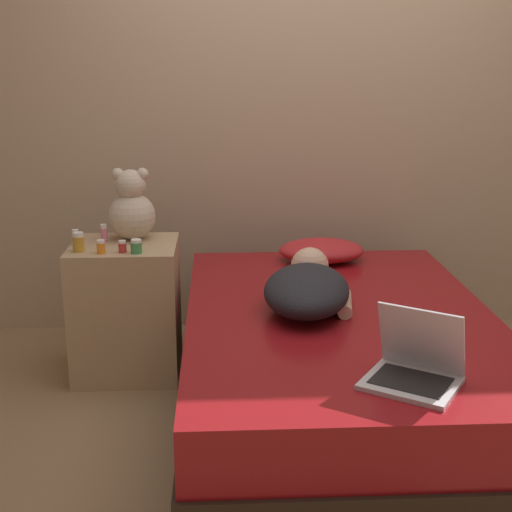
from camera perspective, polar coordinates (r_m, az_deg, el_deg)
ground_plane at (r=3.23m, az=6.42°, el=-13.17°), size 12.00×12.00×0.00m
wall_back at (r=4.09m, az=4.11°, el=12.08°), size 8.00×0.06×2.60m
bed at (r=3.12m, az=6.57°, el=-9.01°), size 1.30×1.96×0.52m
nightstand at (r=3.64m, az=-10.31°, el=-4.17°), size 0.52×0.47×0.67m
pillow at (r=3.73m, az=5.26°, el=0.44°), size 0.44×0.33×0.11m
person_lying at (r=3.03m, az=4.17°, el=-2.50°), size 0.44×0.74×0.18m
laptop at (r=2.41m, az=12.59°, el=-8.60°), size 0.38×0.37×0.25m
teddy_bear at (r=3.60m, az=-9.92°, el=3.76°), size 0.23×0.23×0.36m
bottle_pink at (r=3.59m, az=-12.07°, el=1.78°), size 0.03×0.03×0.09m
bottle_white at (r=3.56m, az=-14.25°, el=1.44°), size 0.03×0.03×0.08m
bottle_green at (r=3.36m, az=-9.56°, el=0.76°), size 0.05×0.05×0.07m
bottle_amber at (r=3.44m, az=-14.02°, el=1.08°), size 0.05×0.05×0.09m
bottle_orange at (r=3.38m, az=-12.30°, el=0.71°), size 0.04×0.04×0.06m
bottle_red at (r=3.38m, az=-10.64°, el=0.74°), size 0.04×0.04×0.06m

